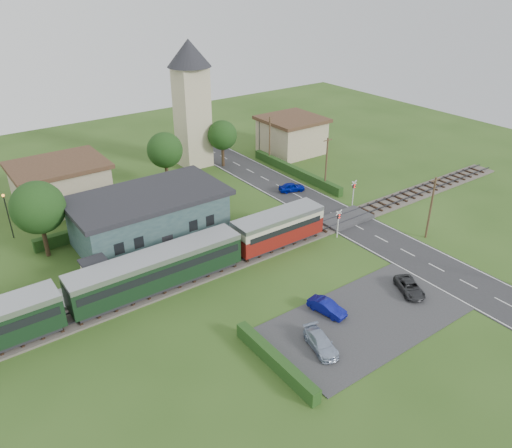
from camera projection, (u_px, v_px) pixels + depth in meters
ground at (289, 254)px, 50.91m from camera, size 120.00×120.00×0.00m
railway_track at (277, 245)px, 52.30m from camera, size 76.00×3.20×0.49m
road at (358, 227)px, 56.09m from camera, size 6.00×70.00×0.05m
car_park at (366, 319)px, 41.49m from camera, size 17.00×9.00×0.08m
crossing_deck at (345, 219)px, 57.43m from camera, size 6.20×3.40×0.45m
platform at (177, 260)px, 49.36m from camera, size 30.00×3.00×0.45m
equipment_hut at (96, 273)px, 44.51m from camera, size 2.30×2.30×2.55m
station_building at (150, 217)px, 52.39m from camera, size 16.00×9.00×5.30m
train at (124, 281)px, 42.71m from camera, size 43.20×2.90×3.40m
church_tower at (191, 95)px, 68.91m from camera, size 6.00×6.00×17.60m
house_west at (61, 184)px, 59.82m from camera, size 10.80×8.80×5.50m
house_east at (292, 135)px, 77.25m from camera, size 8.80×8.80×5.50m
hedge_carpark at (276, 361)px, 36.30m from camera, size 0.80×9.00×1.20m
hedge_roadside at (295, 171)px, 69.50m from camera, size 0.80×18.00×1.20m
hedge_station at (134, 218)px, 56.57m from camera, size 22.00×0.80×1.30m
tree_a at (38, 208)px, 48.12m from camera, size 5.20×5.20×8.00m
tree_b at (165, 150)px, 64.09m from camera, size 4.60×4.60×7.34m
tree_c at (222, 135)px, 70.89m from camera, size 4.20×4.20×6.78m
utility_pole_b at (431, 207)px, 52.28m from camera, size 1.40×0.22×7.00m
utility_pole_c at (326, 163)px, 63.79m from camera, size 1.40×0.22×7.00m
utility_pole_d at (270, 140)px, 72.42m from camera, size 1.40×0.22×7.00m
crossing_signal_near at (338, 220)px, 52.95m from camera, size 0.84×0.28×3.28m
crossing_signal_far at (354, 189)px, 60.13m from camera, size 0.84×0.28×3.28m
streetlamp_west at (7, 212)px, 52.48m from camera, size 0.30×0.30×5.15m
streetlamp_east at (259, 133)px, 77.22m from camera, size 0.30×0.30×5.15m
car_on_road at (292, 187)px, 64.55m from camera, size 3.63×2.37×1.15m
car_park_blue at (327, 307)px, 41.91m from camera, size 1.86×3.62×1.14m
car_park_silver at (321, 343)px, 38.00m from camera, size 2.44×4.06×1.10m
car_park_dark at (410, 287)px, 44.60m from camera, size 3.23×4.12×1.04m
pedestrian_near at (232, 233)px, 51.85m from camera, size 0.77×0.58×1.92m
pedestrian_far at (134, 268)px, 46.19m from camera, size 0.84×0.92×1.53m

